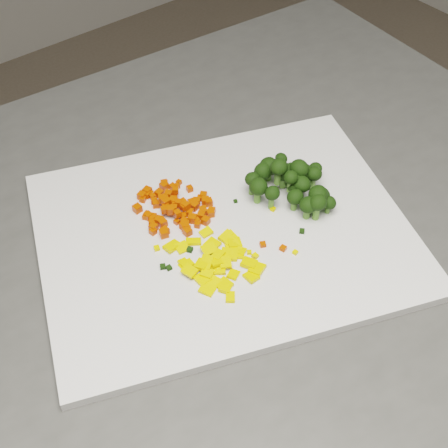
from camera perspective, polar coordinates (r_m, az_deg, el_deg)
ground at (r=1.60m, az=6.35°, el=-19.31°), size 4.00×4.00×0.00m
counter_block at (r=1.13m, az=-2.81°, el=-16.95°), size 1.15×0.85×0.90m
cutting_board at (r=0.75m, az=-0.00°, el=-0.83°), size 0.53×0.47×0.01m
carrot_pile at (r=0.76m, az=-4.68°, el=2.14°), size 0.10×0.10×0.03m
pepper_pile at (r=0.70m, az=-1.43°, el=-3.47°), size 0.11×0.11×0.02m
broccoli_pile at (r=0.78m, az=6.40°, el=4.26°), size 0.12×0.12×0.05m
carrot_cube_0 at (r=0.79m, az=-3.16°, el=3.24°), size 0.01×0.01×0.01m
carrot_cube_1 at (r=0.75m, az=-3.62°, el=-0.07°), size 0.01×0.01×0.01m
carrot_cube_2 at (r=0.74m, az=-5.46°, el=-0.93°), size 0.01×0.01×0.01m
carrot_cube_3 at (r=0.78m, az=-4.50°, el=2.39°), size 0.01×0.01×0.01m
carrot_cube_4 at (r=0.79m, az=-7.07°, el=2.68°), size 0.01×0.01×0.01m
carrot_cube_5 at (r=0.76m, az=-4.53°, el=1.96°), size 0.01×0.01×0.01m
carrot_cube_6 at (r=0.76m, az=-4.67°, el=2.18°), size 0.01×0.01×0.01m
carrot_cube_7 at (r=0.79m, az=-6.72°, el=2.77°), size 0.01×0.01×0.01m
carrot_cube_8 at (r=0.75m, az=-1.68°, el=0.29°), size 0.01×0.01×0.01m
carrot_cube_9 at (r=0.77m, az=-7.93°, el=1.41°), size 0.01×0.01×0.01m
carrot_cube_10 at (r=0.77m, az=-5.50°, el=2.28°), size 0.01×0.01×0.01m
carrot_cube_11 at (r=0.78m, az=-4.46°, el=3.09°), size 0.01×0.01×0.01m
carrot_cube_12 at (r=0.78m, az=-6.40°, el=2.10°), size 0.01×0.01×0.01m
carrot_cube_13 at (r=0.75m, az=-4.35°, el=0.22°), size 0.01×0.01×0.01m
carrot_cube_14 at (r=0.77m, az=-2.92°, el=1.93°), size 0.01×0.01×0.01m
carrot_cube_15 at (r=0.75m, az=-5.65°, el=0.11°), size 0.01×0.01×0.01m
carrot_cube_16 at (r=0.76m, az=-2.10°, el=0.78°), size 0.01×0.01×0.01m
carrot_cube_17 at (r=0.76m, az=-5.33°, el=2.03°), size 0.01×0.01×0.01m
carrot_cube_18 at (r=0.74m, az=-5.52°, el=-0.86°), size 0.01×0.01×0.01m
carrot_cube_19 at (r=0.77m, az=-2.52°, el=2.07°), size 0.01×0.01×0.01m
carrot_cube_20 at (r=0.80m, az=-4.14°, el=3.82°), size 0.01×0.01×0.01m
carrot_cube_21 at (r=0.75m, az=-5.94°, el=0.31°), size 0.01×0.01×0.01m
carrot_cube_22 at (r=0.74m, az=-3.56°, el=-0.21°), size 0.01×0.01×0.01m
carrot_cube_23 at (r=0.77m, az=-5.69°, el=2.31°), size 0.01×0.01×0.01m
carrot_cube_24 at (r=0.80m, az=-5.50°, el=3.48°), size 0.01×0.01×0.01m
carrot_cube_25 at (r=0.74m, az=-3.36°, el=-0.71°), size 0.01×0.01×0.01m
carrot_cube_26 at (r=0.76m, az=-6.44°, el=0.70°), size 0.01×0.01×0.01m
carrot_cube_27 at (r=0.76m, az=-1.15°, el=1.19°), size 0.01×0.01×0.01m
carrot_cube_28 at (r=0.76m, az=-5.33°, el=1.40°), size 0.01×0.01×0.01m
carrot_cube_29 at (r=0.78m, az=-2.22°, el=2.40°), size 0.01×0.01×0.01m
carrot_cube_30 at (r=0.76m, az=-1.94°, el=1.19°), size 0.01×0.01×0.01m
carrot_cube_31 at (r=0.76m, az=-3.14°, el=1.05°), size 0.01×0.01×0.01m
carrot_cube_32 at (r=0.75m, az=-4.90°, el=1.30°), size 0.01×0.01×0.01m
carrot_cube_33 at (r=0.75m, az=-3.66°, el=0.29°), size 0.01×0.01×0.01m
carrot_cube_34 at (r=0.79m, az=-5.95°, el=2.78°), size 0.01×0.01×0.01m
carrot_cube_35 at (r=0.76m, az=-7.20°, el=0.67°), size 0.01×0.01×0.01m
carrot_cube_36 at (r=0.80m, az=-4.34°, el=3.47°), size 0.01×0.01×0.01m
carrot_cube_37 at (r=0.77m, az=-5.47°, el=1.70°), size 0.01×0.01×0.01m
carrot_cube_38 at (r=0.76m, az=-7.04°, el=0.88°), size 0.01×0.01×0.01m
carrot_cube_39 at (r=0.75m, az=-4.59°, el=1.46°), size 0.01×0.01×0.01m
carrot_cube_40 at (r=0.77m, az=-1.41°, el=2.02°), size 0.01×0.01×0.01m
carrot_cube_41 at (r=0.76m, az=-3.77°, el=2.07°), size 0.01×0.01×0.01m
carrot_cube_42 at (r=0.77m, az=-1.70°, el=2.12°), size 0.01×0.01×0.01m
carrot_cube_43 at (r=0.74m, az=-6.52°, el=-0.67°), size 0.01×0.01×0.01m
carrot_cube_44 at (r=0.75m, az=-2.44°, el=-0.06°), size 0.01×0.01×0.01m
carrot_cube_45 at (r=0.79m, az=-4.72°, el=3.41°), size 0.01×0.01×0.01m
carrot_cube_46 at (r=0.76m, az=-3.75°, el=0.72°), size 0.01×0.01×0.01m
carrot_cube_47 at (r=0.77m, az=-2.73°, el=1.66°), size 0.01×0.01×0.01m
carrot_cube_48 at (r=0.76m, az=-1.88°, el=1.39°), size 0.01×0.01×0.01m
carrot_cube_49 at (r=0.80m, az=-5.48°, el=3.70°), size 0.01×0.01×0.01m
carrot_cube_50 at (r=0.78m, az=-7.44°, el=2.26°), size 0.01×0.01×0.01m
carrot_cube_51 at (r=0.75m, az=-5.52°, el=1.30°), size 0.01×0.01×0.01m
carrot_cube_52 at (r=0.75m, az=-4.28°, el=0.95°), size 0.01×0.01×0.01m
carrot_cube_53 at (r=0.75m, az=-2.54°, el=0.26°), size 0.01×0.01×0.01m
carrot_cube_54 at (r=0.79m, az=-7.03°, el=3.01°), size 0.01×0.01×0.01m
carrot_cube_55 at (r=0.77m, az=-6.21°, el=1.83°), size 0.01×0.01×0.01m
carrot_cube_56 at (r=0.75m, az=-6.59°, el=0.13°), size 0.01×0.01×0.01m
carrot_cube_57 at (r=0.77m, az=-5.36°, el=1.35°), size 0.01×0.01×0.01m
carrot_cube_58 at (r=0.76m, az=-3.90°, el=1.86°), size 0.01×0.01×0.01m
carrot_cube_59 at (r=0.77m, az=-4.61°, el=2.20°), size 0.01×0.01×0.01m
carrot_cube_60 at (r=0.78m, az=-6.52°, el=2.48°), size 0.01×0.01×0.01m
carrot_cube_61 at (r=0.75m, az=-6.47°, el=-0.32°), size 0.01×0.01×0.01m
carrot_cube_62 at (r=0.78m, az=-5.11°, el=2.73°), size 0.01×0.01×0.01m
carrot_cube_63 at (r=0.78m, az=-1.90°, el=2.61°), size 0.01×0.01×0.01m
carrot_cube_64 at (r=0.75m, az=-2.91°, el=0.50°), size 0.01×0.01×0.01m
carrot_cube_65 at (r=0.76m, az=-4.66°, el=2.13°), size 0.01×0.01×0.01m
carrot_cube_66 at (r=0.74m, az=-3.46°, el=-0.43°), size 0.01×0.01×0.01m
carrot_cube_67 at (r=0.80m, az=-5.43°, el=3.70°), size 0.01×0.01×0.01m
carrot_cube_68 at (r=0.79m, az=-7.51°, el=2.58°), size 0.01×0.01×0.01m
carrot_cube_69 at (r=0.76m, az=-5.37°, el=1.64°), size 0.01×0.01×0.01m
carrot_cube_70 at (r=0.76m, az=-3.70°, el=1.57°), size 0.01×0.01×0.01m
carrot_cube_71 at (r=0.76m, az=-6.92°, el=0.74°), size 0.01×0.01×0.01m
carrot_cube_72 at (r=0.76m, az=-3.53°, el=1.69°), size 0.01×0.01×0.01m
carrot_cube_73 at (r=0.77m, az=-5.22°, el=2.10°), size 0.01×0.01×0.01m
carrot_cube_74 at (r=0.76m, az=-1.25°, el=0.99°), size 0.01×0.01×0.01m
carrot_cube_75 at (r=0.77m, az=-4.65°, el=1.94°), size 0.01×0.01×0.01m
carrot_cube_76 at (r=0.74m, az=-5.42°, el=-0.64°), size 0.01×0.01×0.01m
carrot_cube_77 at (r=0.75m, az=-5.03°, el=1.30°), size 0.01×0.01×0.01m
carrot_cube_78 at (r=0.76m, az=-4.25°, el=1.95°), size 0.01×0.01×0.01m
carrot_cube_79 at (r=0.76m, az=-6.59°, el=0.51°), size 0.01×0.01×0.01m
carrot_cube_80 at (r=0.75m, az=-3.69°, el=-0.11°), size 0.01×0.01×0.01m
pepper_chunk_0 at (r=0.73m, az=-1.09°, el=-1.87°), size 0.02×0.02×0.01m
pepper_chunk_1 at (r=0.70m, az=0.16°, el=-3.61°), size 0.02×0.02×0.01m
pepper_chunk_2 at (r=0.69m, az=-1.96°, el=-5.06°), size 0.02×0.02×0.01m
pepper_chunk_3 at (r=0.72m, az=-3.84°, el=-2.17°), size 0.02×0.02×0.01m
pepper_chunk_4 at (r=0.72m, az=0.90°, el=-2.10°), size 0.02×0.02×0.01m
pepper_chunk_5 at (r=0.72m, az=0.49°, el=-2.79°), size 0.03×0.03×0.01m
pepper_chunk_6 at (r=0.74m, az=-1.64°, el=-0.78°), size 0.02×0.01×0.01m
pepper_chunk_7 at (r=0.73m, az=0.30°, el=-1.39°), size 0.01×0.02×0.01m
pepper_chunk_8 at (r=0.69m, az=-1.57°, el=-4.52°), size 0.02×0.02×0.00m
pepper_chunk_9 at (r=0.70m, az=-0.69°, el=-3.53°), size 0.02×0.01×0.01m
pepper_chunk_10 at (r=0.71m, az=-0.54°, el=-2.86°), size 0.02×0.01×0.00m
pepper_chunk_11 at (r=0.73m, az=0.96°, el=-1.71°), size 0.02×0.02×0.01m
pepper_chunk_12 at (r=0.70m, az=0.87°, el=-4.63°), size 0.02×0.02×0.00m
pepper_chunk_13 at (r=0.73m, az=-4.76°, el=-2.04°), size 0.02×0.02×0.01m
pepper_chunk_14 at (r=0.72m, az=1.52°, el=-2.50°), size 0.02×0.02×0.00m
pepper_chunk_15 at (r=0.74m, az=0.53°, el=-1.13°), size 0.01×0.02×0.00m
pepper_chunk_16 at (r=0.70m, az=2.51°, el=-4.84°), size 0.01×0.02×0.01m
pepper_chunk_17 at (r=0.70m, az=-0.56°, el=-4.07°), size 0.02×0.02×0.01m
pepper_chunk_18 at (r=0.71m, az=-0.27°, el=-3.30°), size 0.02×0.02×0.00m
pepper_chunk_19 at (r=0.71m, az=-3.57°, el=-3.73°), size 0.01×0.02×0.01m
pepper_chunk_20 at (r=0.72m, az=-1.38°, el=-2.33°), size 0.02×0.02×0.01m
pepper_chunk_21 at (r=0.73m, az=-2.81°, el=-1.61°), size 0.02×0.02×0.01m
pepper_chunk_22 at (r=0.70m, az=-1.63°, el=-3.57°), size 0.02×0.02×0.01m
pepper_chunk_23 at (r=0.68m, az=0.58°, el=-6.70°), size 0.02×0.02×0.00m
pepper_chunk_24 at (r=0.69m, az=-0.02°, el=-5.57°), size 0.02×0.02×0.01m
pepper_chunk_25 at (r=0.70m, az=3.05°, el=-4.10°), size 0.02×0.02×0.01m
pepper_chunk_26 at (r=0.70m, az=-2.06°, el=-3.72°), size 0.02×0.02×0.01m
pepper_chunk_27 at (r=0.70m, az=-3.16°, el=-4.31°), size 0.02×0.02×0.00m
pepper_chunk_28 at (r=0.69m, az=0.13°, el=-5.84°), size 0.02×0.02×0.01m
pepper_chunk_29 at (r=0.72m, az=1.18°, el=-2.66°), size 0.02×0.02×0.01m
pepper_chunk_30 at (r=0.68m, az=-1.55°, el=-6.05°), size 0.02×0.02×0.01m
pepper_chunk_31 at (r=0.71m, az=2.31°, el=-3.61°), size 0.02×0.02×0.01m
pepper_chunk_32 at (r=0.73m, az=0.16°, el=-1.11°), size 0.02×0.01×0.01m
pepper_chunk_33 at (r=0.71m, az=-3.46°, el=-3.74°), size 0.02×0.01×0.01m
pepper_chunk_34 at (r=0.69m, az=-1.04°, el=-5.42°), size 0.02×0.02×0.01m
broccoli_floret_0 at (r=0.77m, az=8.75°, el=2.33°), size 0.03×0.03×0.03m
broccoli_floret_1 at (r=0.77m, az=4.95°, el=4.69°), size 0.03×0.03×0.04m
broccoli_floret_2 at (r=0.75m, az=7.62°, el=1.40°), size 0.03×0.03×0.03m
broccoli_floret_3 at (r=0.78m, az=6.56°, el=3.47°), size 0.03×0.03×0.03m
broccoli_floret_4 at (r=0.81m, az=8.31°, el=4.82°), size 0.02×0.02×0.02m
broccoli_floret_5 at (r=0.78m, az=6.44°, el=3.35°), size 0.03×0.03×0.03m
broccoli_floret_6 at (r=0.78m, az=6.80°, el=4.75°), size 0.03×0.03×0.03m
broccoli_floret_7 at (r=0.79m, az=8.14°, el=4.07°), size 0.03×0.03×0.03m
broccoli_floret_8 at (r=0.76m, az=6.44°, el=2.13°), size 0.03×0.03×0.03m
broccoli_floret_9 at (r=0.80m, az=7.95°, el=4.28°), size 0.02×0.02×0.03m
broccoli_floret_10 at (r=0.77m, az=6.05°, el=3.81°), size 0.02×0.02×0.03m
broccoli_floret_11 at (r=0.79m, az=3.51°, el=4.50°), size 0.03×0.03×0.03m
broccoli_floret_12 at (r=0.82m, az=5.19°, el=5.70°), size 0.02×0.02×0.02m
broccoli_floret_13 at (r=0.80m, az=4.07°, el=4.95°), size 0.03×0.03×0.03m
broccoli_floret_14 at (r=0.79m, az=6.12°, el=4.49°), size 0.02×0.02×0.03m
broccoli_floret_15 at (r=0.75m, az=8.48°, el=1.46°), size 0.03×0.03×0.04m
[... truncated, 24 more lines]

